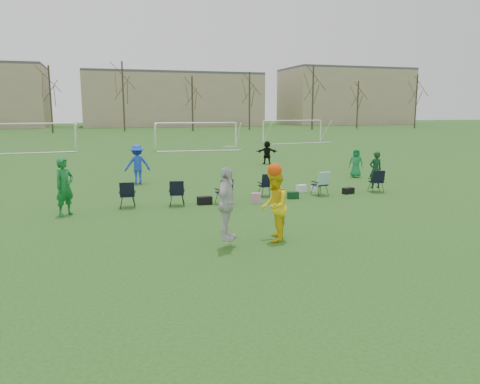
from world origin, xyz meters
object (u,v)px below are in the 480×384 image
object	(u,v)px
fielder_green_far	(356,163)
fielder_black	(267,152)
center_contest	(255,204)
goal_right	(293,125)
goal_mid	(196,128)
fielder_green_near	(65,187)
fielder_blue	(137,164)
goal_left	(30,129)

from	to	relation	value
fielder_green_far	fielder_black	xyz separation A→B (m)	(-2.39, 7.18, 0.00)
center_contest	goal_right	size ratio (longest dim) A/B	0.36
fielder_black	goal_mid	bearing A→B (deg)	-66.11
fielder_green_near	fielder_green_far	size ratio (longest dim) A/B	1.29
fielder_blue	goal_mid	world-z (taller)	goal_mid
center_contest	goal_mid	world-z (taller)	center_contest
fielder_green_near	fielder_blue	distance (m)	6.97
center_contest	goal_right	bearing A→B (deg)	65.17
fielder_green_far	goal_left	xyz separation A→B (m)	(-18.53, 21.72, 1.16)
goal_mid	center_contest	bearing A→B (deg)	-94.84
fielder_green_far	center_contest	world-z (taller)	center_contest
fielder_green_near	fielder_black	xyz separation A→B (m)	(11.88, 12.38, -0.22)
fielder_black	goal_left	xyz separation A→B (m)	(-16.15, 14.55, 1.16)
center_contest	goal_left	bearing A→B (deg)	106.23
goal_left	fielder_green_near	bearing A→B (deg)	-86.00
fielder_green_near	goal_left	world-z (taller)	goal_left
fielder_green_near	fielder_green_far	bearing A→B (deg)	-24.03
fielder_green_near	goal_right	size ratio (longest dim) A/B	0.27
fielder_green_near	goal_mid	size ratio (longest dim) A/B	0.27
fielder_green_far	center_contest	size ratio (longest dim) A/B	0.58
goal_mid	fielder_black	bearing A→B (deg)	-76.29
fielder_blue	fielder_black	world-z (taller)	fielder_blue
fielder_green_near	goal_mid	world-z (taller)	goal_mid
fielder_black	fielder_green_far	bearing A→B (deg)	122.56
fielder_black	goal_mid	world-z (taller)	goal_mid
fielder_blue	goal_mid	bearing A→B (deg)	-114.72
fielder_blue	fielder_green_far	size ratio (longest dim) A/B	1.25
goal_right	fielder_green_near	bearing A→B (deg)	-133.10
fielder_green_far	goal_left	distance (m)	28.58
fielder_green_near	center_contest	bearing A→B (deg)	-89.35
center_contest	goal_left	size ratio (longest dim) A/B	0.36
goal_right	fielder_black	bearing A→B (deg)	-125.98
center_contest	goal_left	world-z (taller)	center_contest
fielder_green_far	fielder_black	bearing A→B (deg)	144.06
fielder_black	goal_left	bearing A→B (deg)	-27.84
fielder_green_far	goal_right	bearing A→B (deg)	109.48
fielder_blue	fielder_green_far	distance (m)	11.37
fielder_blue	goal_mid	size ratio (longest dim) A/B	0.26
goal_left	goal_mid	world-z (taller)	same
goal_left	goal_right	world-z (taller)	same
fielder_black	goal_right	distance (m)	21.03
center_contest	goal_mid	bearing A→B (deg)	81.16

